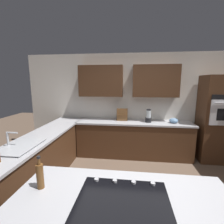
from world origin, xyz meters
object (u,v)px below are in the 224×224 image
spice_rack (122,115)px  wall_oven (218,119)px  sink_unit (20,146)px  blender (148,117)px  oil_bottle (40,175)px  cooktop (123,200)px  mixing_bowl (174,121)px

spice_rack → wall_oven: bearing=177.9°
wall_oven → sink_unit: (3.68, 1.84, -0.10)m
blender → wall_oven: bearing=-179.4°
spice_rack → oil_bottle: oil_bottle is taller
sink_unit → cooktop: sink_unit is taller
wall_oven → blender: (1.60, 0.02, 0.02)m
cooktop → mixing_bowl: 2.97m
sink_unit → spice_rack: bearing=-126.6°
mixing_bowl → oil_bottle: 3.26m
blender → cooktop: bearing=80.3°
wall_oven → oil_bottle: size_ratio=6.50×
spice_rack → oil_bottle: bearing=78.2°
oil_bottle → cooktop: bearing=174.4°
sink_unit → blender: (-2.08, -1.82, 0.12)m
sink_unit → wall_oven: bearing=-153.4°
cooktop → spice_rack: 2.88m
mixing_bowl → blender: bearing=-0.0°
wall_oven → mixing_bowl: wall_oven is taller
wall_oven → spice_rack: bearing=-2.1°
sink_unit → blender: size_ratio=2.17×
mixing_bowl → spice_rack: bearing=-4.6°
wall_oven → spice_rack: wall_oven is taller
cooktop → oil_bottle: (0.76, -0.07, 0.12)m
cooktop → wall_oven: bearing=-126.7°
wall_oven → cooktop: 3.47m
mixing_bowl → oil_bottle: oil_bottle is taller
mixing_bowl → wall_oven: bearing=-179.1°
wall_oven → sink_unit: size_ratio=2.89×
wall_oven → mixing_bowl: 1.00m
sink_unit → blender: bearing=-138.7°
sink_unit → oil_bottle: (-0.85, 0.87, 0.11)m
cooktop → mixing_bowl: (-1.07, -2.77, 0.05)m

